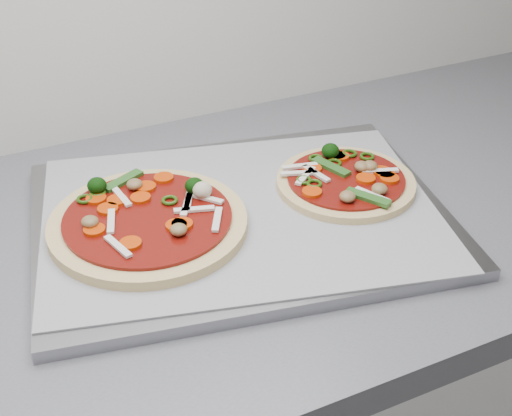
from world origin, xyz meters
name	(u,v)px	position (x,y,z in m)	size (l,w,h in m)	color
baking_tray	(240,218)	(0.66, 1.30, 0.91)	(0.50, 0.37, 0.02)	gray
parchment	(240,211)	(0.66, 1.30, 0.92)	(0.48, 0.35, 0.00)	gray
pizza_left	(148,220)	(0.54, 1.31, 0.93)	(0.31, 0.31, 0.04)	#E8C481
pizza_right	(346,180)	(0.80, 1.29, 0.93)	(0.19, 0.19, 0.03)	#E8C481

